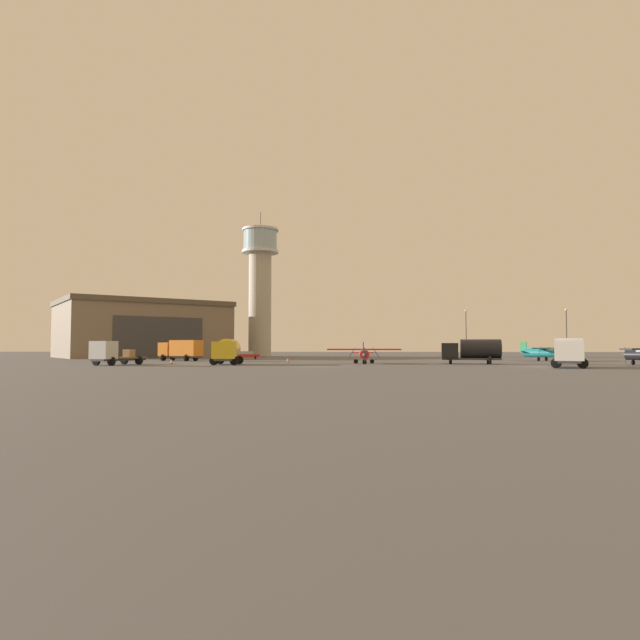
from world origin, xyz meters
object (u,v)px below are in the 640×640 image
at_px(truck_box_white, 569,351).
at_px(traffic_cone_near_right, 288,360).
at_px(car_red, 247,355).
at_px(traffic_cone_mid_apron, 137,361).
at_px(truck_fuel_tanker_black, 472,350).
at_px(light_post_west, 566,329).
at_px(truck_flatbed_silver, 112,354).
at_px(truck_fuel_tanker_yellow, 227,350).
at_px(airplane_red, 364,353).
at_px(airplane_teal, 543,352).
at_px(control_tower, 260,282).
at_px(truck_box_orange, 181,349).
at_px(light_post_east, 466,329).
at_px(traffic_cone_near_left, 171,361).

xyz_separation_m(truck_box_white, traffic_cone_near_right, (-30.56, 16.02, -1.34)).
bearing_deg(car_red, truck_box_white, -56.47).
height_order(traffic_cone_near_right, traffic_cone_mid_apron, traffic_cone_mid_apron).
bearing_deg(truck_fuel_tanker_black, light_post_west, -117.69).
height_order(truck_box_white, truck_flatbed_silver, truck_box_white).
distance_m(truck_fuel_tanker_yellow, traffic_cone_near_right, 10.94).
bearing_deg(truck_box_white, car_red, -111.83).
height_order(airplane_red, airplane_teal, airplane_teal).
height_order(control_tower, truck_box_orange, control_tower).
bearing_deg(traffic_cone_near_right, light_post_west, 32.01).
height_order(airplane_red, truck_fuel_tanker_yellow, truck_fuel_tanker_yellow).
bearing_deg(airplane_red, airplane_teal, 118.91).
bearing_deg(truck_flatbed_silver, light_post_west, 141.67).
distance_m(truck_box_white, car_red, 54.92).
bearing_deg(light_post_east, truck_box_orange, -150.48).
bearing_deg(light_post_west, car_red, -171.39).
distance_m(control_tower, light_post_west, 66.16).
height_order(airplane_teal, light_post_east, light_post_east).
bearing_deg(truck_fuel_tanker_yellow, traffic_cone_near_right, 142.08).
height_order(airplane_red, light_post_west, light_post_west).
bearing_deg(traffic_cone_near_left, light_post_east, 42.35).
relative_size(airplane_teal, truck_fuel_tanker_yellow, 1.33).
bearing_deg(truck_fuel_tanker_yellow, truck_fuel_tanker_black, 94.96).
distance_m(truck_fuel_tanker_yellow, truck_flatbed_silver, 12.98).
height_order(car_red, traffic_cone_near_left, car_red).
xyz_separation_m(truck_box_white, truck_flatbed_silver, (-49.15, 3.61, -0.35)).
relative_size(airplane_red, traffic_cone_near_left, 15.70).
relative_size(truck_box_white, traffic_cone_near_left, 12.43).
relative_size(control_tower, airplane_red, 3.69).
bearing_deg(traffic_cone_near_left, control_tower, 89.19).
height_order(truck_flatbed_silver, traffic_cone_near_left, truck_flatbed_silver).
bearing_deg(traffic_cone_near_right, truck_flatbed_silver, -146.27).
distance_m(truck_fuel_tanker_black, traffic_cone_mid_apron, 42.37).
relative_size(airplane_teal, light_post_east, 0.88).
relative_size(truck_box_orange, truck_fuel_tanker_black, 0.99).
xyz_separation_m(control_tower, truck_fuel_tanker_yellow, (7.23, -61.25, -15.70)).
bearing_deg(airplane_red, truck_fuel_tanker_yellow, -73.24).
bearing_deg(airplane_red, truck_flatbed_silver, -74.30).
relative_size(airplane_red, truck_fuel_tanker_yellow, 1.47).
xyz_separation_m(truck_fuel_tanker_yellow, light_post_east, (36.81, 44.60, 3.92)).
height_order(truck_box_orange, light_post_west, light_post_west).
height_order(light_post_west, traffic_cone_mid_apron, light_post_west).
xyz_separation_m(airplane_red, truck_flatbed_silver, (-28.71, -8.55, 0.05)).
bearing_deg(truck_box_white, truck_fuel_tanker_yellow, -80.06).
distance_m(airplane_teal, traffic_cone_mid_apron, 58.61).
height_order(light_post_west, traffic_cone_near_left, light_post_west).
height_order(car_red, light_post_west, light_post_west).
height_order(truck_flatbed_silver, traffic_cone_mid_apron, truck_flatbed_silver).
height_order(truck_box_orange, truck_fuel_tanker_black, truck_box_orange).
relative_size(truck_fuel_tanker_black, light_post_east, 0.77).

